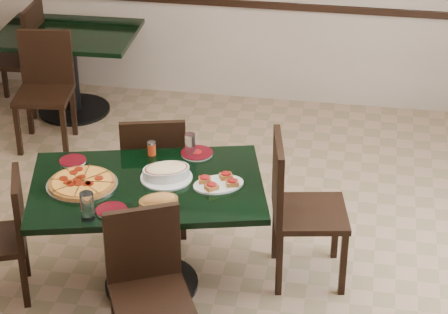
% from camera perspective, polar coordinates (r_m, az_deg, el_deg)
% --- Properties ---
extents(floor, '(5.50, 5.50, 0.00)m').
position_cam_1_polar(floor, '(5.74, -1.50, -7.57)').
color(floor, '#84654C').
rests_on(floor, ground).
extents(room_shell, '(5.50, 5.50, 5.50)m').
position_cam_1_polar(room_shell, '(6.64, 10.19, 8.66)').
color(room_shell, white).
rests_on(room_shell, floor).
extents(main_table, '(1.57, 1.21, 0.75)m').
position_cam_1_polar(main_table, '(5.33, -4.98, -3.46)').
color(main_table, black).
rests_on(main_table, floor).
extents(back_table, '(1.19, 0.88, 0.75)m').
position_cam_1_polar(back_table, '(7.73, -10.06, 6.48)').
color(back_table, black).
rests_on(back_table, floor).
extents(chair_far, '(0.52, 0.52, 0.91)m').
position_cam_1_polar(chair_far, '(5.89, -4.58, -0.74)').
color(chair_far, black).
rests_on(chair_far, floor).
extents(chair_near, '(0.56, 0.56, 0.90)m').
position_cam_1_polar(chair_near, '(4.86, -5.01, -7.99)').
color(chair_near, black).
rests_on(chair_near, floor).
extents(chair_right, '(0.53, 0.53, 0.98)m').
position_cam_1_polar(chair_right, '(5.44, 4.71, -2.97)').
color(chair_right, black).
rests_on(chair_right, floor).
extents(chair_left, '(0.50, 0.50, 0.82)m').
position_cam_1_polar(chair_left, '(5.48, -14.10, -4.73)').
color(chair_left, black).
rests_on(chair_left, floor).
extents(back_chair_near, '(0.49, 0.49, 0.93)m').
position_cam_1_polar(back_chair_near, '(7.26, -11.61, 4.80)').
color(back_chair_near, black).
rests_on(back_chair_near, floor).
extents(back_chair_left, '(0.47, 0.47, 0.97)m').
position_cam_1_polar(back_chair_left, '(7.86, -12.97, 6.74)').
color(back_chair_left, black).
rests_on(back_chair_left, floor).
extents(pepperoni_pizza, '(0.43, 0.43, 0.04)m').
position_cam_1_polar(pepperoni_pizza, '(5.27, -9.26, -1.68)').
color(pepperoni_pizza, silver).
rests_on(pepperoni_pizza, main_table).
extents(lasagna_casserole, '(0.34, 0.32, 0.09)m').
position_cam_1_polar(lasagna_casserole, '(5.27, -3.79, -0.97)').
color(lasagna_casserole, silver).
rests_on(lasagna_casserole, main_table).
extents(bread_basket, '(0.28, 0.25, 0.10)m').
position_cam_1_polar(bread_basket, '(4.98, -4.29, -2.98)').
color(bread_basket, brown).
rests_on(bread_basket, main_table).
extents(bruschetta_platter, '(0.37, 0.33, 0.05)m').
position_cam_1_polar(bruschetta_platter, '(5.19, -0.36, -1.66)').
color(bruschetta_platter, silver).
rests_on(bruschetta_platter, main_table).
extents(side_plate_near, '(0.18, 0.18, 0.02)m').
position_cam_1_polar(side_plate_near, '(5.00, -7.36, -3.47)').
color(side_plate_near, silver).
rests_on(side_plate_near, main_table).
extents(side_plate_far_r, '(0.20, 0.20, 0.03)m').
position_cam_1_polar(side_plate_far_r, '(5.54, -1.78, 0.25)').
color(side_plate_far_r, silver).
rests_on(side_plate_far_r, main_table).
extents(side_plate_far_l, '(0.17, 0.17, 0.02)m').
position_cam_1_polar(side_plate_far_l, '(5.53, -9.85, -0.26)').
color(side_plate_far_l, silver).
rests_on(side_plate_far_l, main_table).
extents(napkin_setting, '(0.18, 0.18, 0.01)m').
position_cam_1_polar(napkin_setting, '(4.94, -6.08, -3.88)').
color(napkin_setting, silver).
rests_on(napkin_setting, main_table).
extents(water_glass_a, '(0.07, 0.07, 0.15)m').
position_cam_1_polar(water_glass_a, '(5.51, -2.23, 0.83)').
color(water_glass_a, silver).
rests_on(water_glass_a, main_table).
extents(water_glass_b, '(0.08, 0.08, 0.17)m').
position_cam_1_polar(water_glass_b, '(4.91, -8.92, -3.19)').
color(water_glass_b, silver).
rests_on(water_glass_b, main_table).
extents(pepper_shaker, '(0.05, 0.05, 0.09)m').
position_cam_1_polar(pepper_shaker, '(5.53, -4.75, 0.58)').
color(pepper_shaker, red).
rests_on(pepper_shaker, main_table).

